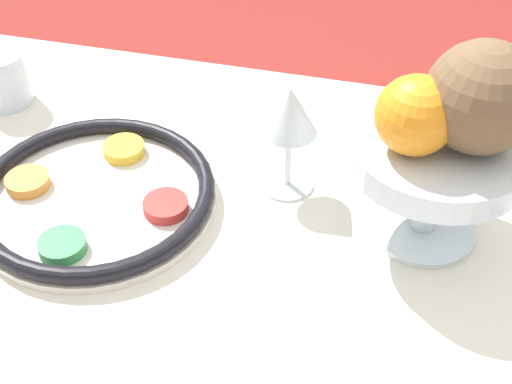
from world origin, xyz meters
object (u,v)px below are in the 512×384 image
object	(u,v)px
coconut	(482,98)
wine_glass	(290,116)
fruit_stand	(436,162)
orange_fruit	(416,115)
cup_far	(1,78)
seder_plate	(96,195)

from	to	relation	value
coconut	wine_glass	bearing A→B (deg)	168.74
fruit_stand	orange_fruit	distance (m)	0.08
orange_fruit	cup_far	bearing A→B (deg)	165.84
fruit_stand	cup_far	world-z (taller)	fruit_stand
fruit_stand	orange_fruit	bearing A→B (deg)	-144.46
coconut	orange_fruit	bearing A→B (deg)	-159.67
orange_fruit	cup_far	world-z (taller)	orange_fruit
seder_plate	coconut	xyz separation A→B (m)	(0.42, 0.05, 0.18)
wine_glass	orange_fruit	size ratio (longest dim) A/B	1.74
wine_glass	fruit_stand	distance (m)	0.17
seder_plate	wine_glass	distance (m)	0.25
orange_fruit	wine_glass	bearing A→B (deg)	156.00
fruit_stand	coconut	size ratio (longest dim) A/B	1.69
seder_plate	cup_far	xyz separation A→B (m)	(-0.22, 0.17, 0.02)
seder_plate	fruit_stand	xyz separation A→B (m)	(0.39, 0.05, 0.09)
fruit_stand	cup_far	size ratio (longest dim) A/B	2.52
seder_plate	coconut	distance (m)	0.46
wine_glass	fruit_stand	bearing A→B (deg)	-13.50
orange_fruit	coconut	world-z (taller)	coconut
seder_plate	cup_far	distance (m)	0.28
seder_plate	fruit_stand	bearing A→B (deg)	7.55
seder_plate	coconut	size ratio (longest dim) A/B	2.49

